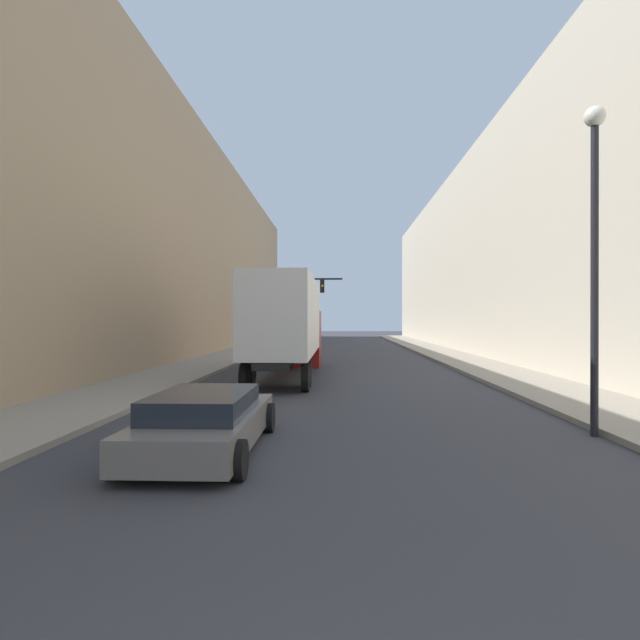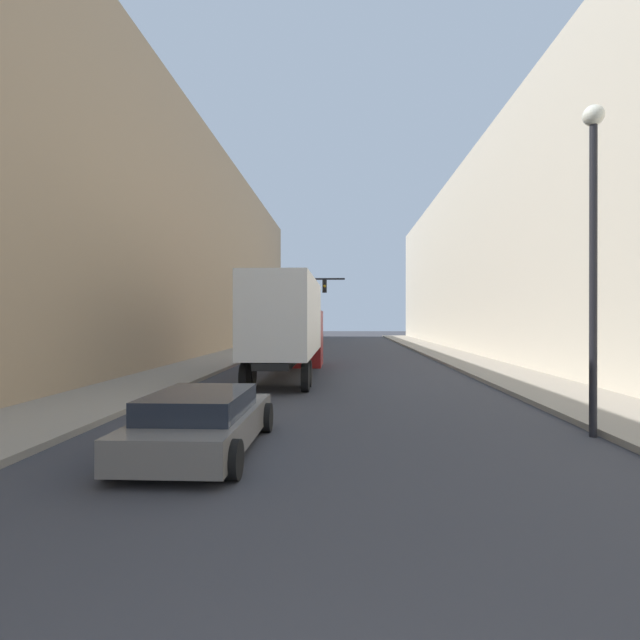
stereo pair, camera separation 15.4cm
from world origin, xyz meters
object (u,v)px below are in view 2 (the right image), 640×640
(semi_truck, at_px, (290,324))
(traffic_signal_gantry, at_px, (287,297))
(street_lamp, at_px, (593,225))
(sedan_car, at_px, (202,421))

(semi_truck, bearing_deg, traffic_signal_gantry, 97.09)
(traffic_signal_gantry, relative_size, street_lamp, 0.81)
(street_lamp, bearing_deg, semi_truck, 124.91)
(semi_truck, distance_m, sedan_car, 12.65)
(semi_truck, bearing_deg, street_lamp, -55.09)
(semi_truck, distance_m, street_lamp, 13.59)
(traffic_signal_gantry, height_order, street_lamp, street_lamp)
(sedan_car, xyz_separation_m, street_lamp, (7.99, 1.53, 3.94))
(semi_truck, xyz_separation_m, sedan_car, (-0.31, -12.53, -1.71))
(street_lamp, bearing_deg, sedan_car, -169.13)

